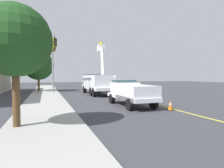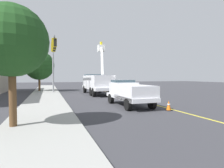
{
  "view_description": "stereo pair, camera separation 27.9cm",
  "coord_description": "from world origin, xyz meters",
  "px_view_note": "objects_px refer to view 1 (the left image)",
  "views": [
    {
      "loc": [
        -21.23,
        8.48,
        2.35
      ],
      "look_at": [
        1.37,
        0.62,
        1.4
      ],
      "focal_mm": 30.0,
      "sensor_mm": 36.0,
      "label": 1
    },
    {
      "loc": [
        -21.32,
        8.22,
        2.35
      ],
      "look_at": [
        1.37,
        0.62,
        1.4
      ],
      "focal_mm": 30.0,
      "sensor_mm": 36.0,
      "label": 2
    }
  ],
  "objects_px": {
    "utility_bucket_truck": "(97,82)",
    "service_pickup_truck": "(131,92)",
    "traffic_cone_leading": "(170,105)",
    "traffic_cone_mid_front": "(127,94)",
    "passing_minivan": "(114,85)",
    "traffic_cone_mid_rear": "(104,89)",
    "traffic_signal_mast": "(53,54)"
  },
  "relations": [
    {
      "from": "traffic_signal_mast",
      "to": "utility_bucket_truck",
      "type": "bearing_deg",
      "value": -104.71
    },
    {
      "from": "service_pickup_truck",
      "to": "traffic_cone_leading",
      "type": "xyz_separation_m",
      "value": [
        -2.67,
        -1.76,
        -0.78
      ]
    },
    {
      "from": "traffic_cone_leading",
      "to": "traffic_cone_mid_front",
      "type": "relative_size",
      "value": 0.84
    },
    {
      "from": "utility_bucket_truck",
      "to": "traffic_cone_leading",
      "type": "distance_m",
      "value": 13.42
    },
    {
      "from": "traffic_cone_leading",
      "to": "traffic_signal_mast",
      "type": "relative_size",
      "value": 0.09
    },
    {
      "from": "utility_bucket_truck",
      "to": "traffic_signal_mast",
      "type": "distance_m",
      "value": 6.74
    },
    {
      "from": "passing_minivan",
      "to": "traffic_cone_mid_front",
      "type": "xyz_separation_m",
      "value": [
        -11.08,
        2.56,
        -0.56
      ]
    },
    {
      "from": "service_pickup_truck",
      "to": "traffic_cone_mid_front",
      "type": "relative_size",
      "value": 6.73
    },
    {
      "from": "traffic_cone_mid_front",
      "to": "traffic_signal_mast",
      "type": "relative_size",
      "value": 0.11
    },
    {
      "from": "utility_bucket_truck",
      "to": "passing_minivan",
      "type": "relative_size",
      "value": 1.71
    },
    {
      "from": "traffic_cone_leading",
      "to": "passing_minivan",
      "type": "bearing_deg",
      "value": -8.59
    },
    {
      "from": "traffic_cone_leading",
      "to": "traffic_cone_mid_rear",
      "type": "bearing_deg",
      "value": -0.85
    },
    {
      "from": "service_pickup_truck",
      "to": "traffic_cone_mid_rear",
      "type": "xyz_separation_m",
      "value": [
        14.22,
        -2.01,
        -0.72
      ]
    },
    {
      "from": "traffic_cone_mid_front",
      "to": "traffic_cone_leading",
      "type": "bearing_deg",
      "value": 177.36
    },
    {
      "from": "service_pickup_truck",
      "to": "traffic_cone_mid_front",
      "type": "height_order",
      "value": "service_pickup_truck"
    },
    {
      "from": "traffic_cone_mid_front",
      "to": "traffic_signal_mast",
      "type": "bearing_deg",
      "value": 50.85
    },
    {
      "from": "passing_minivan",
      "to": "traffic_cone_mid_rear",
      "type": "distance_m",
      "value": 3.81
    },
    {
      "from": "utility_bucket_truck",
      "to": "service_pickup_truck",
      "type": "height_order",
      "value": "utility_bucket_truck"
    },
    {
      "from": "traffic_cone_leading",
      "to": "traffic_signal_mast",
      "type": "bearing_deg",
      "value": 26.36
    },
    {
      "from": "passing_minivan",
      "to": "traffic_cone_leading",
      "type": "relative_size",
      "value": 6.89
    },
    {
      "from": "service_pickup_truck",
      "to": "traffic_signal_mast",
      "type": "distance_m",
      "value": 13.86
    },
    {
      "from": "traffic_signal_mast",
      "to": "traffic_cone_mid_rear",
      "type": "bearing_deg",
      "value": -73.64
    },
    {
      "from": "traffic_cone_mid_rear",
      "to": "traffic_signal_mast",
      "type": "relative_size",
      "value": 0.11
    },
    {
      "from": "traffic_cone_leading",
      "to": "traffic_cone_mid_front",
      "type": "height_order",
      "value": "traffic_cone_mid_front"
    },
    {
      "from": "traffic_cone_mid_front",
      "to": "traffic_cone_mid_rear",
      "type": "xyz_separation_m",
      "value": [
        8.45,
        0.14,
        -0.01
      ]
    },
    {
      "from": "utility_bucket_truck",
      "to": "service_pickup_truck",
      "type": "xyz_separation_m",
      "value": [
        -10.57,
        -0.05,
        -0.5
      ]
    },
    {
      "from": "traffic_cone_leading",
      "to": "service_pickup_truck",
      "type": "bearing_deg",
      "value": 33.45
    },
    {
      "from": "traffic_cone_mid_front",
      "to": "traffic_signal_mast",
      "type": "height_order",
      "value": "traffic_signal_mast"
    },
    {
      "from": "traffic_cone_leading",
      "to": "traffic_cone_mid_front",
      "type": "distance_m",
      "value": 8.45
    },
    {
      "from": "service_pickup_truck",
      "to": "passing_minivan",
      "type": "bearing_deg",
      "value": -15.61
    },
    {
      "from": "service_pickup_truck",
      "to": "traffic_cone_leading",
      "type": "distance_m",
      "value": 3.29
    },
    {
      "from": "passing_minivan",
      "to": "traffic_cone_mid_front",
      "type": "relative_size",
      "value": 5.77
    }
  ]
}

